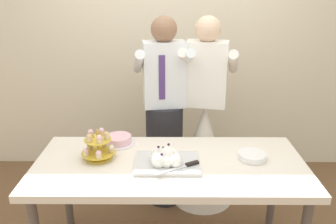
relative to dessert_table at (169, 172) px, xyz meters
The scene contains 8 objects.
rear_wall 1.66m from the dessert_table, 90.00° to the left, with size 5.20×0.10×2.90m, color beige.
dessert_table is the anchor object (origin of this frame).
cupcake_stand 0.51m from the dessert_table, behind, with size 0.23×0.23×0.21m.
main_cake_tray 0.12m from the dessert_table, 119.32° to the right, with size 0.42×0.33×0.13m.
plate_stack 0.57m from the dessert_table, ahead, with size 0.19×0.19×0.04m.
round_cake 0.48m from the dessert_table, 143.46° to the left, with size 0.24×0.24×0.06m.
person_groom 0.73m from the dessert_table, 93.85° to the left, with size 0.52×0.55×1.66m.
person_bride 0.81m from the dessert_table, 67.97° to the left, with size 0.57×0.56×1.66m.
Camera 1 is at (0.00, -2.03, 1.88)m, focal length 36.79 mm.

